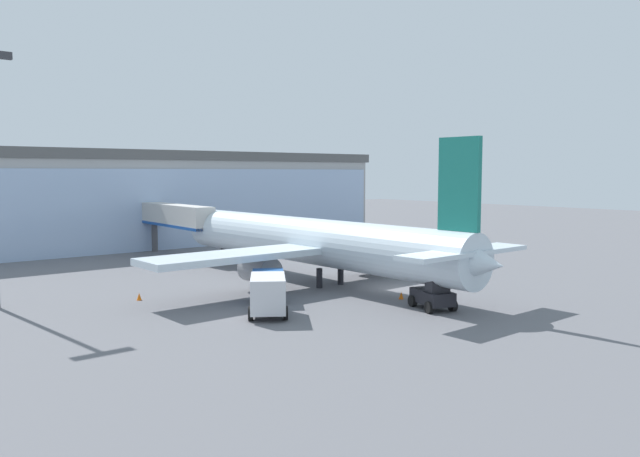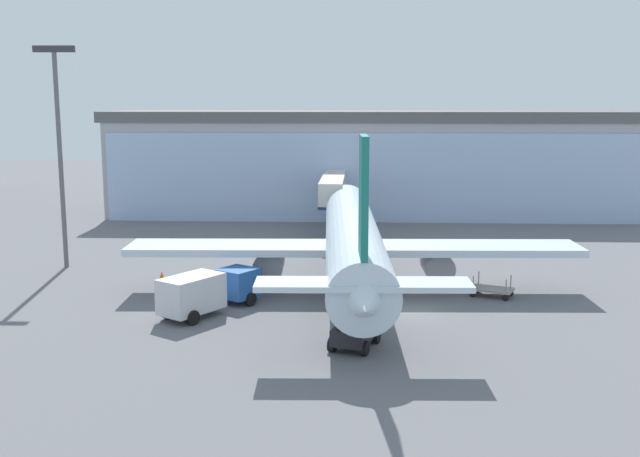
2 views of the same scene
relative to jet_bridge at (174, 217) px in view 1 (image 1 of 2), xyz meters
The scene contains 9 objects.
ground 29.56m from the jet_bridge, 80.64° to the right, with size 240.00×240.00×0.00m, color slate.
terminal_building 13.63m from the jet_bridge, 69.46° to the left, with size 62.04×14.27×12.02m.
jet_bridge is the anchor object (origin of this frame).
airplane 22.69m from the jet_bridge, 86.26° to the right, with size 31.44×37.47×11.63m.
catering_truck 30.39m from the jet_bridge, 105.06° to the right, with size 5.99×7.24×2.65m.
baggage_cart 27.42m from the jet_bridge, 66.11° to the right, with size 3.22×2.65×1.50m.
pushback_tug 35.95m from the jet_bridge, 87.97° to the right, with size 3.03×3.61×2.30m.
safety_cone_nose 32.34m from the jet_bridge, 86.16° to the right, with size 0.36×0.36×0.55m, color orange.
safety_cone_wingtip 24.20m from the jet_bridge, 122.79° to the right, with size 0.36×0.36×0.55m, color orange.
Camera 1 is at (-36.21, -34.16, 9.33)m, focal length 35.00 mm.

